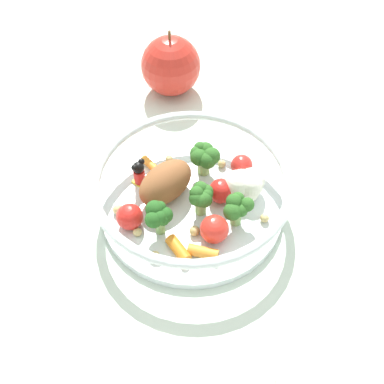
% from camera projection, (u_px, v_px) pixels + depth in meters
% --- Properties ---
extents(ground_plane, '(2.40, 2.40, 0.00)m').
position_uv_depth(ground_plane, '(192.00, 196.00, 0.55)').
color(ground_plane, silver).
extents(food_container, '(0.22, 0.22, 0.06)m').
position_uv_depth(food_container, '(197.00, 192.00, 0.52)').
color(food_container, white).
rests_on(food_container, ground_plane).
extents(loose_apple, '(0.08, 0.08, 0.10)m').
position_uv_depth(loose_apple, '(171.00, 66.00, 0.64)').
color(loose_apple, red).
rests_on(loose_apple, ground_plane).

